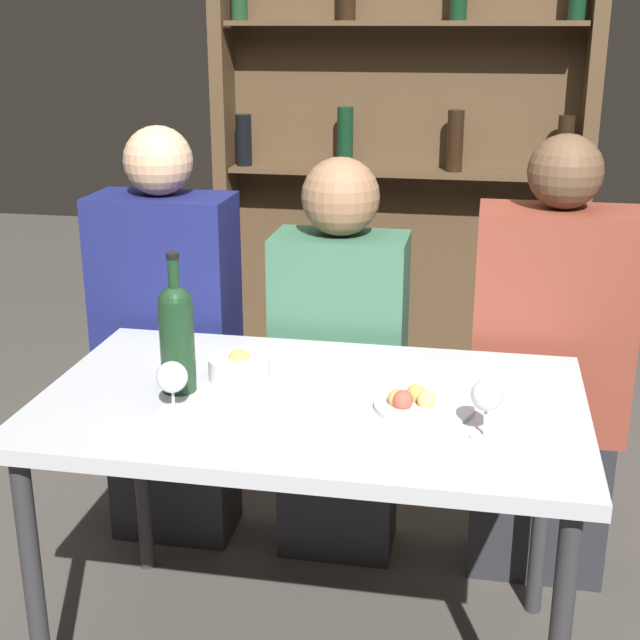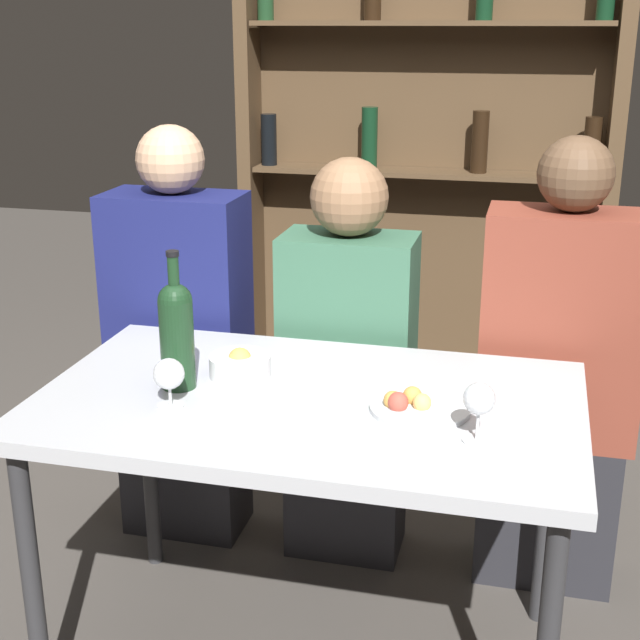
% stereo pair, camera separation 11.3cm
% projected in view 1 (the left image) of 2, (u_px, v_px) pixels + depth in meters
% --- Properties ---
extents(dining_table, '(1.25, 0.75, 0.73)m').
position_uv_depth(dining_table, '(311.00, 424.00, 2.07)').
color(dining_table, '#B7BABF').
rests_on(dining_table, ground_plane).
extents(wine_rack_wall, '(1.57, 0.21, 2.41)m').
position_uv_depth(wine_rack_wall, '(402.00, 103.00, 3.71)').
color(wine_rack_wall, '#4C3823').
rests_on(wine_rack_wall, ground_plane).
extents(wine_bottle, '(0.08, 0.08, 0.33)m').
position_uv_depth(wine_bottle, '(177.00, 333.00, 2.04)').
color(wine_bottle, '#19381E').
rests_on(wine_bottle, dining_table).
extents(wine_glass_0, '(0.07, 0.07, 0.13)m').
position_uv_depth(wine_glass_0, '(487.00, 397.00, 1.82)').
color(wine_glass_0, silver).
rests_on(wine_glass_0, dining_table).
extents(wine_glass_1, '(0.07, 0.07, 0.11)m').
position_uv_depth(wine_glass_1, '(172.00, 378.00, 1.96)').
color(wine_glass_1, silver).
rests_on(wine_glass_1, dining_table).
extents(food_plate_0, '(0.22, 0.22, 0.05)m').
position_uv_depth(food_plate_0, '(419.00, 403.00, 1.98)').
color(food_plate_0, silver).
rests_on(food_plate_0, dining_table).
extents(snack_bowl, '(0.15, 0.15, 0.07)m').
position_uv_depth(snack_bowl, '(239.00, 367.00, 2.15)').
color(snack_bowl, white).
rests_on(snack_bowl, dining_table).
extents(seated_person_left, '(0.41, 0.22, 1.28)m').
position_uv_depth(seated_person_left, '(169.00, 353.00, 2.69)').
color(seated_person_left, '#26262B').
rests_on(seated_person_left, ground_plane).
extents(seated_person_center, '(0.38, 0.22, 1.21)m').
position_uv_depth(seated_person_center, '(339.00, 373.00, 2.60)').
color(seated_person_center, '#26262B').
rests_on(seated_person_center, ground_plane).
extents(seated_person_right, '(0.43, 0.22, 1.28)m').
position_uv_depth(seated_person_right, '(547.00, 379.00, 2.49)').
color(seated_person_right, '#26262B').
rests_on(seated_person_right, ground_plane).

